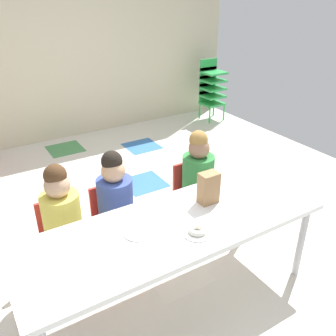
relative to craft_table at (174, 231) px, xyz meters
name	(u,v)px	position (x,y,z in m)	size (l,w,h in m)	color
ground_plane	(148,242)	(0.14, 0.63, -0.58)	(5.54, 5.40, 0.02)	silver
back_wall	(42,47)	(0.14, 3.33, 0.66)	(5.54, 0.10, 2.45)	beige
craft_table	(174,231)	(0.00, 0.00, 0.00)	(1.96, 0.68, 0.62)	white
seated_child_near_camera	(61,214)	(-0.54, 0.57, -0.01)	(0.34, 0.34, 0.92)	red
seated_child_middle_seat	(115,198)	(-0.15, 0.57, -0.01)	(0.32, 0.31, 0.92)	red
seated_child_far_right	(197,173)	(0.59, 0.57, -0.01)	(0.32, 0.32, 0.92)	red
kid_chair_green_stack	(211,87)	(2.49, 2.84, -0.05)	(0.32, 0.30, 0.92)	green
paper_bag_brown	(209,188)	(0.33, 0.09, 0.16)	(0.13, 0.09, 0.22)	#9E754C
paper_plate_near_edge	(197,233)	(0.07, -0.15, 0.06)	(0.18, 0.18, 0.01)	white
paper_plate_center_table	(138,232)	(-0.23, 0.03, 0.06)	(0.18, 0.18, 0.01)	white
donut_powdered_on_plate	(197,230)	(0.07, -0.15, 0.08)	(0.11, 0.11, 0.03)	white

